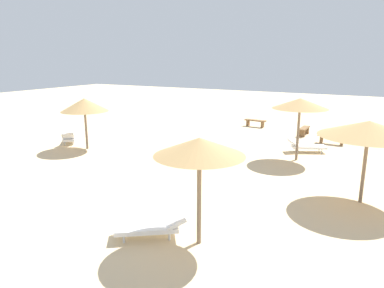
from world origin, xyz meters
The scene contains 11 objects.
ground_plane centered at (0.00, 0.00, 0.00)m, with size 80.00×80.00×0.00m, color beige.
parasol_0 centered at (-6.77, 3.73, 2.34)m, with size 2.45×2.45×2.69m.
parasol_1 centered at (3.53, 6.91, 2.68)m, with size 2.55×2.55×2.94m.
parasol_2 centered at (3.06, -2.24, 2.59)m, with size 2.30×2.30×2.84m.
parasol_4 centered at (6.59, 2.77, 2.52)m, with size 3.14×3.14×2.78m.
lounger_0 centered at (-8.60, 4.24, 0.32)m, with size 1.71×1.84×0.75m.
lounger_1 centered at (3.63, 8.60, 0.31)m, with size 2.00×1.41×0.65m.
lounger_2 centered at (1.81, -2.59, 0.31)m, with size 1.93×1.63×0.62m.
bench_0 centered at (-0.93, 14.00, 0.35)m, with size 1.53×0.52×0.49m.
bench_1 centered at (2.68, 12.75, 0.35)m, with size 0.44×1.51×0.49m.
bench_2 centered at (4.53, 11.12, 0.35)m, with size 1.53×0.51×0.49m.
Camera 1 is at (6.98, -9.80, 4.75)m, focal length 33.37 mm.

